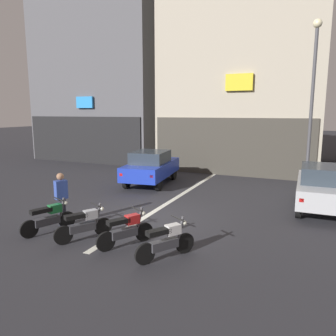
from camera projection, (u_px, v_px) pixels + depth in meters
ground_plane at (143, 218)px, 10.85m from camera, size 120.00×120.00×0.00m
lane_centre_line at (200, 183)px, 16.25m from camera, size 0.20×18.00×0.01m
building_corner_left at (113, 61)px, 25.17m from camera, size 9.50×8.13×14.82m
building_mid_block at (248, 59)px, 21.06m from camera, size 9.23×9.02×13.86m
car_blue_crossing_near at (151, 166)px, 15.91m from camera, size 2.30×4.30×1.64m
car_silver_parked_kerbside at (324, 186)px, 11.63m from camera, size 1.84×4.13×1.64m
car_grey_down_street at (255, 156)px, 19.84m from camera, size 2.14×4.25×1.64m
street_lamp at (313, 91)px, 13.57m from camera, size 0.36×0.36×7.23m
motorcycle_green_row_leftmost at (49, 218)px, 9.50m from camera, size 0.72×1.58×0.98m
motorcycle_silver_row_left_mid at (84, 224)px, 8.98m from camera, size 0.91×1.47×0.98m
motorcycle_red_row_centre at (126, 229)px, 8.56m from camera, size 0.90×1.48×0.98m
motorcycle_white_row_right_mid at (166, 240)px, 7.82m from camera, size 0.96×1.44×0.98m
person_by_motorcycles at (61, 199)px, 10.07m from camera, size 0.35×0.42×1.67m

